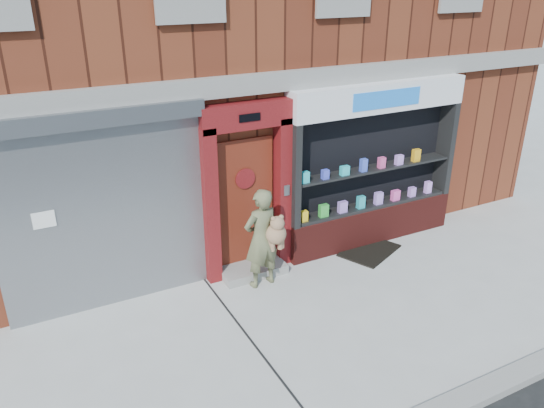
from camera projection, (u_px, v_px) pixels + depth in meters
ground at (347, 314)px, 7.94m from camera, size 80.00×80.00×0.00m
curb at (453, 406)px, 6.17m from camera, size 60.00×0.30×0.12m
building at (194, 9)px, 11.22m from camera, size 12.00×8.16×8.00m
shutter_bay at (102, 200)px, 7.55m from camera, size 3.10×0.30×3.04m
red_door_bay at (247, 191)px, 8.55m from camera, size 1.52×0.58×2.90m
pharmacy_bay at (373, 172)px, 9.61m from camera, size 3.50×0.41×3.00m
woman at (263, 238)px, 8.37m from camera, size 0.71×0.50×1.68m
doormat at (369, 250)px, 9.73m from camera, size 1.29×1.13×0.03m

